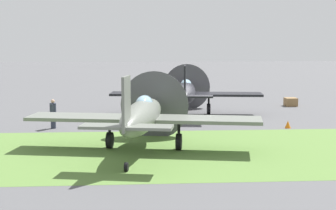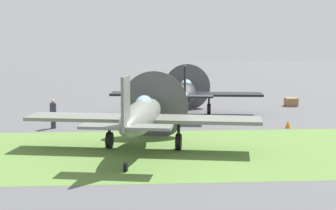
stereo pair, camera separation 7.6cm
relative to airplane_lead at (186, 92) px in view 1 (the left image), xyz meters
name	(u,v)px [view 1 (the left image)]	position (x,y,z in m)	size (l,w,h in m)	color
ground_plane	(195,119)	(0.36, -2.10, -1.58)	(160.00, 160.00, 0.00)	#515154
grass_verge	(219,151)	(0.36, -11.74, -1.58)	(120.00, 11.00, 0.01)	#567A38
airplane_lead	(186,92)	(0.00, 0.00, 0.00)	(10.66, 8.46, 3.78)	black
airplane_wingman	(142,116)	(-3.28, -11.46, 0.10)	(11.36, 9.06, 4.02)	slate
ground_crew_chief	(53,113)	(-8.40, -4.86, -0.67)	(0.38, 0.63, 1.73)	#2D3342
supply_crate	(291,102)	(8.68, 4.10, -1.26)	(0.90, 0.90, 0.64)	olive
runway_marker_cone	(288,124)	(5.48, -5.77, -1.36)	(0.36, 0.36, 0.44)	orange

